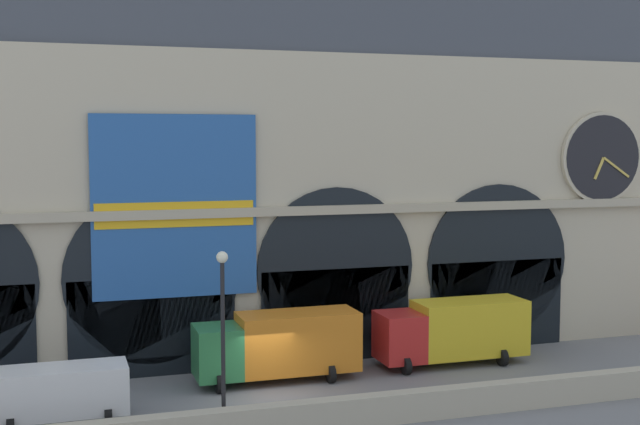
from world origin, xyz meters
name	(u,v)px	position (x,y,z in m)	size (l,w,h in m)	color
ground_plane	(274,398)	(0.00, 0.00, 0.00)	(200.00, 200.00, 0.00)	slate
quay_parapet_wall	(303,417)	(0.00, -4.36, 0.58)	(90.00, 0.70, 1.17)	#B2A891
station_building	(238,174)	(0.03, 7.03, 9.30)	(46.71, 4.47, 19.36)	beige
van_midwest	(59,391)	(-8.73, -0.46, 1.25)	(5.20, 2.48, 2.20)	white
box_truck_center	(279,344)	(0.88, 2.44, 1.70)	(7.50, 2.91, 3.12)	#2D7A42
box_truck_mideast	(453,330)	(9.76, 2.62, 1.70)	(7.50, 2.91, 3.12)	red
street_lamp_quayside	(223,318)	(-2.87, -3.56, 4.41)	(0.44, 0.44, 6.90)	black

